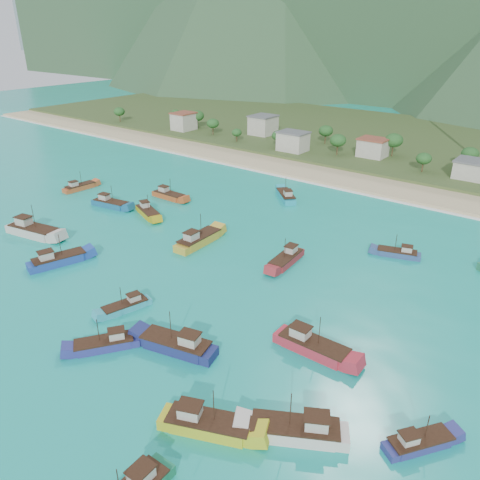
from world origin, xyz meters
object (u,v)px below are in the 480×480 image
Objects in this scene: boat_11 at (169,196)px; boat_18 at (419,443)px; boat_9 at (177,345)px; boat_15 at (286,260)px; boat_2 at (398,254)px; boat_16 at (199,240)px; boat_3 at (80,187)px; boat_6 at (148,213)px; boat_13 at (58,260)px; boat_12 at (106,344)px; boat_8 at (33,231)px; boat_22 at (207,425)px; boat_24 at (126,307)px; boat_20 at (312,347)px; boat_1 at (286,196)px; boat_5 at (297,431)px; boat_4 at (111,204)px.

boat_11 is 1.27× the size of boat_18.
boat_9 is 33.57m from boat_15.
boat_16 reaches higher than boat_2.
boat_3 is (-89.46, -14.89, 0.09)m from boat_2.
boat_6 is 29.68m from boat_13.
boat_15 is (41.77, -0.44, 0.01)m from boat_6.
boat_9 is 1.17× the size of boat_11.
boat_9 is at bearing 9.51° from boat_13.
boat_9 is 1.49× the size of boat_18.
boat_18 is at bearing -174.05° from boat_2.
boat_15 is (6.31, 39.66, 0.10)m from boat_12.
boat_8 reaches higher than boat_6.
boat_3 is at bearing 50.80° from boat_9.
boat_18 is at bearing 99.04° from boat_22.
boat_12 is at bearing 139.10° from boat_24.
boat_20 reaches higher than boat_11.
boat_2 is at bearing 93.66° from boat_11.
boat_22 is at bearing 161.74° from boat_2.
boat_2 reaches higher than boat_18.
boat_6 is (-20.90, -31.70, -0.04)m from boat_1.
boat_13 is at bearing 68.83° from boat_9.
boat_8 is at bearing -151.49° from boat_16.
boat_15 is at bearing -9.72° from boat_9.
boat_9 is 10.77m from boat_12.
boat_13 is 45.91m from boat_15.
boat_9 is 14.79m from boat_24.
boat_13 is at bearing -150.70° from boat_1.
boat_5 is 16.15m from boat_20.
boat_15 is at bearing 177.57° from boat_22.
boat_12 is 0.81× the size of boat_22.
boat_15 is at bearing 2.03° from boat_3.
boat_12 reaches higher than boat_24.
boat_12 is at bearing 63.44° from boat_6.
boat_22 reaches higher than boat_2.
boat_3 is 0.70× the size of boat_8.
boat_6 is 64.03m from boat_20.
boat_4 is 65.02m from boat_9.
boat_18 is at bearing -12.20° from boat_3.
boat_9 reaches higher than boat_20.
boat_11 is (7.36, 14.11, -0.04)m from boat_4.
boat_4 reaches higher than boat_3.
boat_22 is 30.12m from boat_24.
boat_16 is at bearing -33.88° from boat_12.
boat_15 is at bearing -95.91° from boat_24.
boat_6 is (-58.40, -16.41, 0.17)m from boat_2.
boat_8 reaches higher than boat_11.
boat_24 is (40.87, -6.96, -0.55)m from boat_8.
boat_8 is 1.13× the size of boat_16.
boat_13 is (10.87, -41.30, 0.09)m from boat_11.
boat_3 is 32.76m from boat_8.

